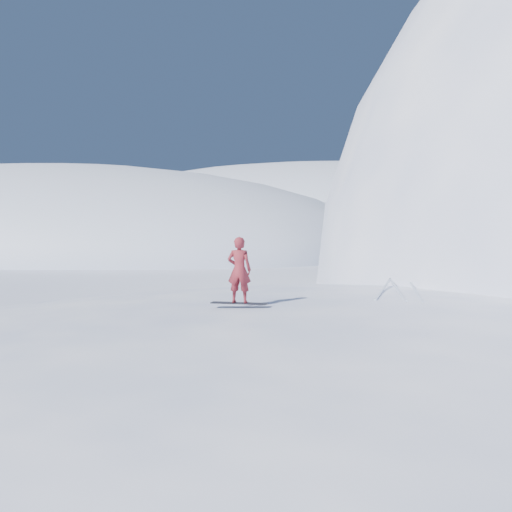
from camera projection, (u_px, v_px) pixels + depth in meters
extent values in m
plane|color=white|center=(357.00, 431.00, 11.84)|extent=(400.00, 400.00, 0.00)
ellipsoid|color=white|center=(425.00, 397.00, 14.19)|extent=(36.00, 28.00, 4.80)
ellipsoid|color=white|center=(29.00, 251.00, 94.83)|extent=(120.00, 70.00, 28.00)
ellipsoid|color=white|center=(299.00, 245.00, 128.47)|extent=(140.00, 90.00, 36.00)
ellipsoid|color=white|center=(140.00, 435.00, 11.62)|extent=(6.00, 5.40, 0.80)
ellipsoid|color=white|center=(340.00, 360.00, 18.13)|extent=(7.00, 6.30, 1.00)
cube|color=black|center=(239.00, 303.00, 13.70)|extent=(1.40, 0.53, 0.02)
imported|color=maroon|center=(239.00, 270.00, 13.66)|extent=(0.64, 0.49, 1.59)
cube|color=silver|center=(384.00, 287.00, 17.22)|extent=(0.79, 5.96, 0.04)
cube|color=silver|center=(397.00, 288.00, 17.06)|extent=(1.54, 5.83, 0.04)
cube|color=silver|center=(415.00, 288.00, 16.85)|extent=(1.31, 5.88, 0.04)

